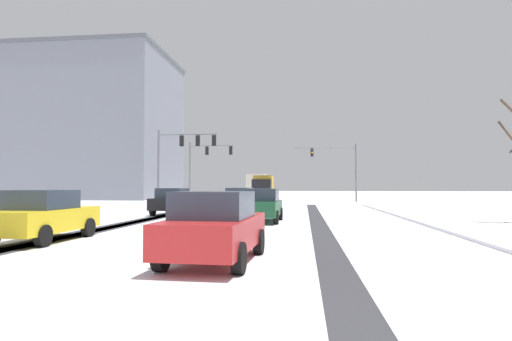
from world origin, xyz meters
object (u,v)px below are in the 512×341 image
traffic_signal_near_left (182,150)px  car_silver_second (239,199)px  car_black_third (173,201)px  traffic_signal_far_right (338,162)px  car_blue_lead (243,197)px  car_red_sixth (215,226)px  office_building_far_left_block (82,128)px  box_truck_delivery (263,187)px  bus_oncoming (260,185)px  traffic_signal_far_left (205,160)px  car_yellow_cab_fifth (43,215)px  car_dark_green_fourth (262,205)px

traffic_signal_near_left → car_silver_second: bearing=-40.8°
traffic_signal_near_left → car_black_third: traffic_signal_near_left is taller
traffic_signal_far_right → car_blue_lead: size_ratio=1.72×
car_red_sixth → office_building_far_left_block: size_ratio=0.16×
box_truck_delivery → bus_oncoming: bearing=98.1°
car_blue_lead → bus_oncoming: bearing=93.0°
car_black_third → car_red_sixth: 17.11m
traffic_signal_far_left → traffic_signal_far_right: size_ratio=0.91×
car_black_third → bus_oncoming: (1.63, 36.14, 1.18)m
traffic_signal_near_left → bus_oncoming: bearing=82.0°
car_silver_second → car_yellow_cab_fifth: same height
box_truck_delivery → car_blue_lead: bearing=-90.6°
car_blue_lead → car_silver_second: 4.70m
car_yellow_cab_fifth → car_silver_second: bearing=78.2°
car_red_sixth → bus_oncoming: size_ratio=0.38×
traffic_signal_far_left → box_truck_delivery: bearing=44.7°
traffic_signal_near_left → traffic_signal_far_right: (14.06, 13.91, -0.27)m
car_yellow_cab_fifth → office_building_far_left_block: 52.30m
car_silver_second → office_building_far_left_block: size_ratio=0.16×
bus_oncoming → office_building_far_left_block: (-25.56, -3.48, 8.27)m
traffic_signal_near_left → bus_oncoming: (3.80, 26.93, -2.77)m
car_blue_lead → box_truck_delivery: size_ratio=0.55×
car_yellow_cab_fifth → traffic_signal_far_left: bearing=94.3°
car_black_third → bus_oncoming: bus_oncoming is taller
car_blue_lead → office_building_far_left_block: size_ratio=0.16×
car_black_third → traffic_signal_far_left: bearing=97.6°
traffic_signal_near_left → car_yellow_cab_fifth: bearing=-84.8°
office_building_far_left_block → box_truck_delivery: bearing=-15.9°
traffic_signal_far_left → traffic_signal_far_right: same height
traffic_signal_far_left → car_black_third: size_ratio=1.56×
office_building_far_left_block → car_black_third: bearing=-53.8°
car_dark_green_fourth → car_red_sixth: size_ratio=0.99×
traffic_signal_far_left → car_dark_green_fourth: bearing=-70.5°
traffic_signal_near_left → car_silver_second: traffic_signal_near_left is taller
traffic_signal_far_left → car_yellow_cab_fifth: bearing=-85.7°
traffic_signal_far_left → car_black_third: (2.57, -19.20, -3.77)m
traffic_signal_far_right → car_red_sixth: size_ratio=1.70×
car_silver_second → box_truck_delivery: size_ratio=0.55×
traffic_signal_far_right → car_silver_second: 20.90m
car_red_sixth → traffic_signal_far_left: bearing=103.7°
car_yellow_cab_fifth → car_red_sixth: (6.18, -3.06, 0.00)m
car_red_sixth → box_truck_delivery: 41.06m
car_dark_green_fourth → box_truck_delivery: box_truck_delivery is taller
traffic_signal_near_left → traffic_signal_far_right: same height
traffic_signal_far_left → car_yellow_cab_fifth: (2.41, -32.15, -3.77)m
car_blue_lead → office_building_far_left_block: (-27.00, 23.63, 9.44)m
car_silver_second → car_yellow_cab_fifth: size_ratio=1.00×
traffic_signal_far_right → car_blue_lead: 17.02m
traffic_signal_far_left → car_yellow_cab_fifth: 32.46m
car_dark_green_fourth → bus_oncoming: size_ratio=0.38×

